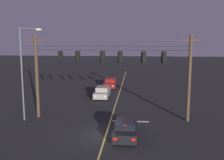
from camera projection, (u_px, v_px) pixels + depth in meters
name	position (u px, v px, depth m)	size (l,w,h in m)	color
ground_plane	(106.00, 135.00, 21.35)	(180.00, 180.00, 0.00)	black
lane_centre_stripe	(116.00, 103.00, 31.45)	(0.14, 60.00, 0.01)	#D1C64C
stop_bar_paint	(131.00, 121.00, 24.79)	(3.40, 0.36, 0.01)	silver
signal_span_assembly	(111.00, 76.00, 24.90)	(16.15, 0.32, 7.98)	#423021
traffic_light_leftmost	(60.00, 57.00, 25.04)	(0.48, 0.41, 1.22)	black
traffic_light_left_inner	(77.00, 57.00, 24.89)	(0.48, 0.41, 1.22)	black
traffic_light_centre	(102.00, 57.00, 24.67)	(0.48, 0.41, 1.22)	black
traffic_light_right_inner	(120.00, 57.00, 24.52)	(0.48, 0.41, 1.22)	black
traffic_light_rightmost	(144.00, 57.00, 24.32)	(0.48, 0.41, 1.22)	black
traffic_light_far_right	(164.00, 58.00, 24.15)	(0.48, 0.41, 1.22)	black
car_waiting_near_lane	(125.00, 129.00, 20.91)	(1.80, 4.33, 1.39)	black
car_oncoming_lead	(102.00, 92.00, 34.71)	(1.80, 4.42, 1.39)	gray
car_oncoming_trailing	(110.00, 83.00, 41.71)	(1.80, 4.42, 1.39)	maroon
street_lamp_corner	(25.00, 66.00, 24.32)	(2.11, 0.30, 8.64)	#4C4F54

